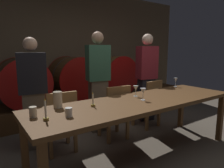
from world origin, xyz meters
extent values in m
plane|color=brown|center=(0.00, 0.00, 0.00)|extent=(9.30, 9.30, 0.00)
cube|color=brown|center=(0.00, 2.89, 1.41)|extent=(7.15, 0.24, 2.82)
cube|color=brown|center=(0.00, 2.34, 0.18)|extent=(6.44, 0.90, 0.35)
cylinder|color=#513319|center=(-1.05, 2.34, 0.81)|extent=(0.92, 0.75, 0.92)
cylinder|color=#9E1411|center=(-1.05, 1.95, 0.81)|extent=(0.93, 0.03, 0.93)
cylinder|color=#9E1411|center=(-1.05, 2.73, 0.81)|extent=(0.93, 0.03, 0.93)
cylinder|color=#2D2D33|center=(-1.05, 2.34, 0.81)|extent=(0.92, 0.04, 0.92)
cylinder|color=#513319|center=(-0.01, 2.34, 0.81)|extent=(0.92, 0.75, 0.92)
cylinder|color=maroon|center=(-0.01, 1.95, 0.81)|extent=(0.93, 0.03, 0.93)
cylinder|color=maroon|center=(-0.01, 2.73, 0.81)|extent=(0.93, 0.03, 0.93)
cylinder|color=#2D2D33|center=(-0.01, 2.34, 0.81)|extent=(0.92, 0.04, 0.92)
cylinder|color=brown|center=(1.07, 2.34, 0.81)|extent=(0.92, 0.75, 0.92)
cylinder|color=maroon|center=(1.07, 1.95, 0.81)|extent=(0.93, 0.03, 0.93)
cylinder|color=maroon|center=(1.07, 2.73, 0.81)|extent=(0.93, 0.03, 0.93)
cylinder|color=#2D2D33|center=(1.07, 2.34, 0.81)|extent=(0.92, 0.04, 0.92)
cube|color=brown|center=(-0.05, 0.15, 0.75)|extent=(2.90, 0.84, 0.05)
cube|color=brown|center=(1.32, -0.21, 0.36)|extent=(0.07, 0.07, 0.73)
cube|color=brown|center=(-1.42, 0.51, 0.36)|extent=(0.07, 0.07, 0.73)
cube|color=brown|center=(1.32, 0.51, 0.36)|extent=(0.07, 0.07, 0.73)
cube|color=olive|center=(-0.88, 0.91, 0.44)|extent=(0.43, 0.43, 0.04)
cube|color=olive|center=(-0.89, 0.73, 0.67)|extent=(0.40, 0.07, 0.42)
cube|color=olive|center=(-0.69, 1.07, 0.21)|extent=(0.05, 0.05, 0.42)
cube|color=olive|center=(-1.03, 1.09, 0.21)|extent=(0.05, 0.05, 0.42)
cube|color=olive|center=(-0.72, 0.73, 0.21)|extent=(0.05, 0.05, 0.42)
cube|color=olive|center=(-1.06, 0.75, 0.21)|extent=(0.05, 0.05, 0.42)
cube|color=olive|center=(0.00, 0.83, 0.44)|extent=(0.44, 0.44, 0.04)
cube|color=olive|center=(-0.03, 0.66, 0.67)|extent=(0.40, 0.09, 0.42)
cube|color=olive|center=(0.18, 0.98, 0.21)|extent=(0.05, 0.05, 0.42)
cube|color=olive|center=(-0.15, 1.02, 0.21)|extent=(0.05, 0.05, 0.42)
cube|color=olive|center=(0.14, 0.65, 0.21)|extent=(0.05, 0.05, 0.42)
cube|color=olive|center=(-0.19, 0.69, 0.21)|extent=(0.05, 0.05, 0.42)
cube|color=olive|center=(0.80, 0.91, 0.44)|extent=(0.44, 0.44, 0.04)
cube|color=olive|center=(0.82, 0.73, 0.67)|extent=(0.40, 0.08, 0.42)
cube|color=olive|center=(0.96, 1.09, 0.21)|extent=(0.05, 0.05, 0.42)
cube|color=olive|center=(0.62, 1.06, 0.21)|extent=(0.05, 0.05, 0.42)
cube|color=olive|center=(0.99, 0.75, 0.21)|extent=(0.05, 0.05, 0.42)
cube|color=olive|center=(0.65, 0.72, 0.21)|extent=(0.05, 0.05, 0.42)
cube|color=brown|center=(-1.13, 1.21, 0.41)|extent=(0.33, 0.26, 0.82)
cube|color=black|center=(-1.13, 1.21, 1.10)|extent=(0.42, 0.31, 0.57)
sphere|color=#D8A884|center=(-1.13, 1.21, 1.50)|extent=(0.19, 0.19, 0.19)
cube|color=brown|center=(-0.04, 1.23, 0.45)|extent=(0.33, 0.25, 0.90)
cube|color=#336047|center=(-0.04, 1.23, 1.20)|extent=(0.42, 0.31, 0.60)
sphere|color=tan|center=(-0.04, 1.23, 1.62)|extent=(0.20, 0.20, 0.20)
cube|color=black|center=(1.05, 1.17, 0.43)|extent=(0.34, 0.26, 0.85)
cube|color=maroon|center=(1.05, 1.17, 1.17)|extent=(0.42, 0.32, 0.64)
sphere|color=beige|center=(1.05, 1.17, 1.62)|extent=(0.22, 0.22, 0.22)
cylinder|color=olive|center=(-1.29, 0.09, 0.79)|extent=(0.05, 0.05, 0.02)
cylinder|color=#EDE5CC|center=(-1.29, 0.09, 0.88)|extent=(0.02, 0.02, 0.16)
cone|color=yellow|center=(-1.29, 0.09, 0.98)|extent=(0.01, 0.01, 0.02)
cylinder|color=olive|center=(-0.71, 0.24, 0.79)|extent=(0.05, 0.05, 0.02)
cylinder|color=#EDE5CC|center=(-0.71, 0.24, 0.86)|extent=(0.02, 0.02, 0.12)
cone|color=yellow|center=(-0.71, 0.24, 0.94)|extent=(0.01, 0.01, 0.02)
cylinder|color=beige|center=(-1.05, 0.43, 0.87)|extent=(0.10, 0.10, 0.18)
cylinder|color=white|center=(-0.03, 0.13, 0.78)|extent=(0.06, 0.06, 0.00)
cylinder|color=white|center=(-0.03, 0.13, 0.82)|extent=(0.01, 0.01, 0.08)
cone|color=white|center=(-0.03, 0.13, 0.90)|extent=(0.08, 0.08, 0.07)
cylinder|color=silver|center=(0.04, 0.36, 0.78)|extent=(0.06, 0.06, 0.00)
cylinder|color=silver|center=(0.04, 0.36, 0.82)|extent=(0.01, 0.01, 0.07)
cone|color=silver|center=(0.04, 0.36, 0.89)|extent=(0.07, 0.07, 0.07)
cylinder|color=white|center=(1.12, 0.51, 0.78)|extent=(0.06, 0.06, 0.00)
cylinder|color=white|center=(1.12, 0.51, 0.82)|extent=(0.01, 0.01, 0.08)
cone|color=white|center=(1.12, 0.51, 0.90)|extent=(0.06, 0.06, 0.08)
cylinder|color=beige|center=(-1.37, 0.24, 0.83)|extent=(0.07, 0.07, 0.10)
cylinder|color=white|center=(-1.08, 0.06, 0.82)|extent=(0.07, 0.07, 0.09)
camera|label=1|loc=(-1.81, -1.73, 1.42)|focal=32.42mm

